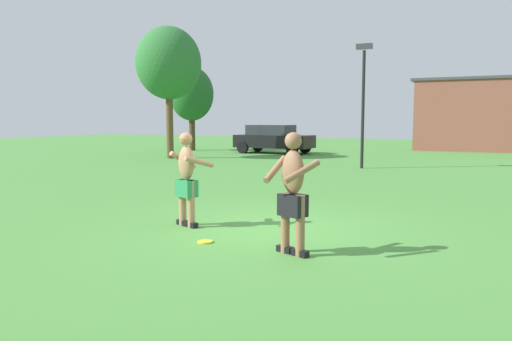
# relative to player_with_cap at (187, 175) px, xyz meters

# --- Properties ---
(ground_plane) EXTENTS (80.00, 80.00, 0.00)m
(ground_plane) POSITION_rel_player_with_cap_xyz_m (1.39, 0.36, -0.93)
(ground_plane) COLOR #4C8E3D
(player_with_cap) EXTENTS (0.76, 0.72, 1.70)m
(player_with_cap) POSITION_rel_player_with_cap_xyz_m (0.00, 0.00, 0.00)
(player_with_cap) COLOR black
(player_with_cap) RESTS_ON ground_plane
(player_in_black) EXTENTS (0.74, 0.72, 1.74)m
(player_in_black) POSITION_rel_player_with_cap_xyz_m (2.38, -0.91, -0.01)
(player_in_black) COLOR black
(player_in_black) RESTS_ON ground_plane
(frisbee) EXTENTS (0.24, 0.24, 0.03)m
(frisbee) POSITION_rel_player_with_cap_xyz_m (0.91, -0.88, -0.92)
(frisbee) COLOR yellow
(frisbee) RESTS_ON ground_plane
(car_black_near_post) EXTENTS (4.38, 2.18, 1.58)m
(car_black_near_post) POSITION_rel_player_with_cap_xyz_m (-6.12, 17.82, -0.11)
(car_black_near_post) COLOR black
(car_black_near_post) RESTS_ON ground_plane
(lamp_post) EXTENTS (0.60, 0.24, 4.76)m
(lamp_post) POSITION_rel_player_with_cap_xyz_m (0.35, 11.66, 2.06)
(lamp_post) COLOR black
(lamp_post) RESTS_ON ground_plane
(tree_left_field) EXTENTS (3.12, 3.12, 6.31)m
(tree_left_field) POSITION_rel_player_with_cap_xyz_m (-9.25, 12.43, 3.62)
(tree_left_field) COLOR brown
(tree_left_field) RESTS_ON ground_plane
(tree_right_field) EXTENTS (2.65, 2.65, 5.03)m
(tree_right_field) POSITION_rel_player_with_cap_xyz_m (-11.58, 17.98, 2.46)
(tree_right_field) COLOR #4C3823
(tree_right_field) RESTS_ON ground_plane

